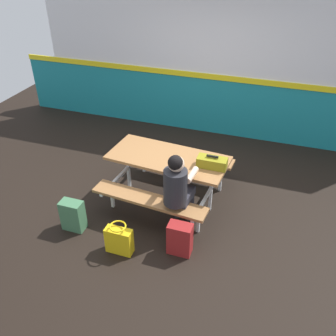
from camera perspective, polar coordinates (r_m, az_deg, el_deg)
name	(u,v)px	position (r m, az deg, el deg)	size (l,w,h in m)	color
ground_plane	(173,200)	(5.51, 0.72, -5.00)	(10.00, 10.00, 0.02)	black
accent_backdrop	(213,70)	(6.96, 7.08, 15.05)	(8.00, 0.14, 2.60)	teal
picnic_table_main	(168,167)	(5.18, 0.00, 0.21)	(1.74, 1.68, 0.74)	#9E6B3D
student_nearer	(178,186)	(4.57, 1.54, -2.93)	(0.38, 0.53, 1.21)	#2D2D38
toolbox_grey	(212,162)	(4.87, 6.97, 0.88)	(0.40, 0.18, 0.18)	olive
backpack_dark	(180,239)	(4.56, 1.91, -11.09)	(0.30, 0.22, 0.44)	maroon
tote_bag_bright	(119,240)	(4.62, -7.73, -11.20)	(0.34, 0.21, 0.43)	yellow
satchel_spare	(73,215)	(5.04, -14.75, -7.24)	(0.30, 0.22, 0.44)	#3F724C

